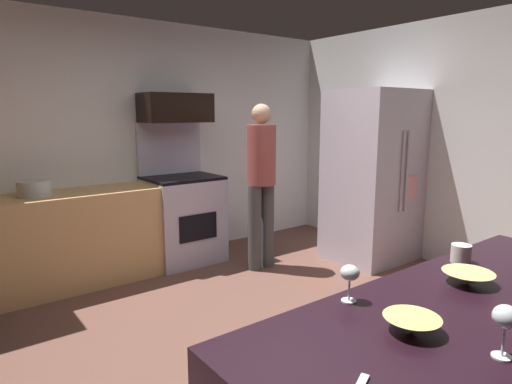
# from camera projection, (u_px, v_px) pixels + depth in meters

# --- Properties ---
(ground_plane) EXTENTS (5.20, 4.80, 0.02)m
(ground_plane) POSITION_uv_depth(u_px,v_px,m) (276.00, 341.00, 3.18)
(ground_plane) COLOR brown
(wall_back) EXTENTS (5.20, 0.12, 2.60)m
(wall_back) POSITION_uv_depth(u_px,v_px,m) (140.00, 143.00, 4.78)
(wall_back) COLOR silver
(wall_back) RESTS_ON ground
(wall_right) EXTENTS (0.12, 4.80, 2.60)m
(wall_right) POSITION_uv_depth(u_px,v_px,m) (468.00, 146.00, 4.46)
(wall_right) COLOR silver
(wall_right) RESTS_ON ground
(lower_cabinet_run) EXTENTS (2.40, 0.60, 0.90)m
(lower_cabinet_run) POSITION_uv_depth(u_px,v_px,m) (69.00, 240.00, 4.12)
(lower_cabinet_run) COLOR tan
(lower_cabinet_run) RESTS_ON ground
(oven_range) EXTENTS (0.76, 0.65, 1.53)m
(oven_range) POSITION_uv_depth(u_px,v_px,m) (183.00, 215.00, 4.81)
(oven_range) COLOR #B7B0C5
(oven_range) RESTS_ON ground
(microwave) EXTENTS (0.74, 0.38, 0.31)m
(microwave) POSITION_uv_depth(u_px,v_px,m) (176.00, 108.00, 4.67)
(microwave) COLOR black
(microwave) RESTS_ON oven_range
(refrigerator) EXTENTS (0.90, 0.80, 1.87)m
(refrigerator) POSITION_uv_depth(u_px,v_px,m) (373.00, 176.00, 4.83)
(refrigerator) COLOR #BEB2C2
(refrigerator) RESTS_ON ground
(person_cook) EXTENTS (0.31, 0.30, 1.72)m
(person_cook) POSITION_uv_depth(u_px,v_px,m) (261.00, 178.00, 4.49)
(person_cook) COLOR #444444
(person_cook) RESTS_ON ground
(mixing_bowl_large) EXTENTS (0.22, 0.22, 0.05)m
(mixing_bowl_large) POSITION_uv_depth(u_px,v_px,m) (468.00, 278.00, 1.90)
(mixing_bowl_large) COLOR #E5D673
(mixing_bowl_large) RESTS_ON counter_island
(mixing_bowl_small) EXTENTS (0.19, 0.19, 0.06)m
(mixing_bowl_small) POSITION_uv_depth(u_px,v_px,m) (412.00, 325.00, 1.48)
(mixing_bowl_small) COLOR #DED66D
(mixing_bowl_small) RESTS_ON counter_island
(wine_glass_mid) EXTENTS (0.08, 0.08, 0.15)m
(wine_glass_mid) POSITION_uv_depth(u_px,v_px,m) (350.00, 274.00, 1.70)
(wine_glass_mid) COLOR silver
(wine_glass_mid) RESTS_ON counter_island
(wine_glass_extra) EXTENTS (0.08, 0.08, 0.17)m
(wine_glass_extra) POSITION_uv_depth(u_px,v_px,m) (506.00, 319.00, 1.31)
(wine_glass_extra) COLOR silver
(wine_glass_extra) RESTS_ON counter_island
(mug_tea) EXTENTS (0.10, 0.10, 0.09)m
(mug_tea) POSITION_uv_depth(u_px,v_px,m) (461.00, 253.00, 2.17)
(mug_tea) COLOR silver
(mug_tea) RESTS_ON counter_island
(stock_pot) EXTENTS (0.28, 0.28, 0.14)m
(stock_pot) POSITION_uv_depth(u_px,v_px,m) (34.00, 188.00, 3.87)
(stock_pot) COLOR #B2B6B5
(stock_pot) RESTS_ON lower_cabinet_run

